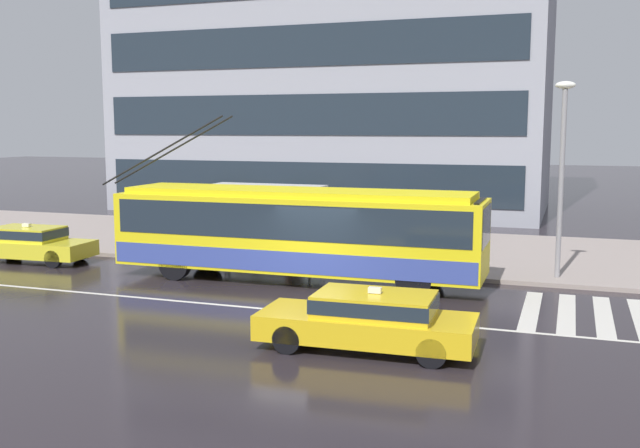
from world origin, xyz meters
TOP-DOWN VIEW (x-y plane):
  - ground_plane at (0.00, 0.00)m, footprint 160.00×160.00m
  - sidewalk_slab at (0.00, 9.02)m, footprint 80.00×10.00m
  - crosswalk_stripe_edge_near at (6.12, 1.01)m, footprint 0.44×4.40m
  - crosswalk_stripe_inner_a at (7.02, 1.01)m, footprint 0.44×4.40m
  - crosswalk_stripe_center at (7.92, 1.01)m, footprint 0.44×4.40m
  - lane_centre_line at (0.00, -1.20)m, footprint 72.00×0.14m
  - trolleybus at (-1.06, 2.42)m, footprint 12.70×2.62m
  - taxi_oncoming_near at (2.98, -3.72)m, footprint 4.75×1.95m
  - taxi_queued_behind_bus at (-11.33, 2.30)m, footprint 4.50×1.96m
  - bus_shelter at (-3.48, 5.66)m, footprint 4.28×1.73m
  - pedestrian_at_shelter at (-2.91, 6.61)m, footprint 1.31×1.31m
  - pedestrian_approaching_curb at (-5.90, 5.32)m, footprint 1.41×1.41m
  - pedestrian_walking_past at (-1.95, 6.31)m, footprint 1.15×1.15m
  - pedestrian_waiting_by_pole at (-2.73, 5.69)m, footprint 1.57×1.57m
  - street_lamp at (6.69, 5.03)m, footprint 0.60×0.32m

SIDE VIEW (x-z plane):
  - ground_plane at x=0.00m, z-range 0.00..0.00m
  - lane_centre_line at x=0.00m, z-range 0.00..0.01m
  - crosswalk_stripe_edge_near at x=6.12m, z-range 0.00..0.01m
  - crosswalk_stripe_inner_a at x=7.02m, z-range 0.00..0.01m
  - crosswalk_stripe_center at x=7.92m, z-range 0.00..0.01m
  - sidewalk_slab at x=0.00m, z-range 0.00..0.14m
  - taxi_queued_behind_bus at x=-11.33m, z-range 0.01..1.40m
  - taxi_oncoming_near at x=2.98m, z-range 0.01..1.40m
  - trolleybus at x=-1.06m, z-range -1.00..4.20m
  - pedestrian_at_shelter at x=-2.91m, z-range 0.71..2.68m
  - pedestrian_approaching_curb at x=-5.90m, z-range 0.74..2.75m
  - pedestrian_waiting_by_pole at x=-2.73m, z-range 0.78..2.77m
  - pedestrian_walking_past at x=-1.95m, z-range 0.81..2.89m
  - bus_shelter at x=-3.48m, z-range 0.79..3.39m
  - street_lamp at x=6.69m, z-range 0.74..6.80m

